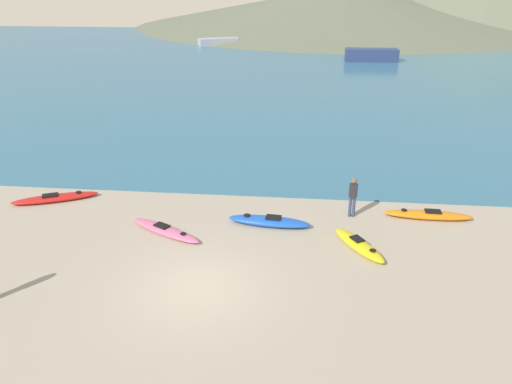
# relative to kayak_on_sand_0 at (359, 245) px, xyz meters

# --- Properties ---
(ground_plane) EXTENTS (400.00, 400.00, 0.00)m
(ground_plane) POSITION_rel_kayak_on_sand_0_xyz_m (-5.21, -2.93, -0.16)
(ground_plane) COLOR tan
(bay_water) EXTENTS (160.00, 70.00, 0.06)m
(bay_water) POSITION_rel_kayak_on_sand_0_xyz_m (-5.21, 39.13, -0.13)
(bay_water) COLOR teal
(bay_water) RESTS_ON ground_plane
(far_hill_left) EXTENTS (75.01, 75.01, 6.73)m
(far_hill_left) POSITION_rel_kayak_on_sand_0_xyz_m (3.79, 82.89, 3.20)
(far_hill_left) COLOR #6B7056
(far_hill_left) RESTS_ON ground_plane
(far_hill_midleft) EXTENTS (53.00, 53.00, 6.44)m
(far_hill_midleft) POSITION_rel_kayak_on_sand_0_xyz_m (27.02, 88.04, 3.05)
(far_hill_midleft) COLOR #6B7056
(far_hill_midleft) RESTS_ON ground_plane
(kayak_on_sand_0) EXTENTS (1.96, 2.60, 0.37)m
(kayak_on_sand_0) POSITION_rel_kayak_on_sand_0_xyz_m (0.00, 0.00, 0.00)
(kayak_on_sand_0) COLOR yellow
(kayak_on_sand_0) RESTS_ON ground_plane
(kayak_on_sand_1) EXTENTS (3.18, 2.13, 0.30)m
(kayak_on_sand_1) POSITION_rel_kayak_on_sand_0_xyz_m (-7.14, 0.45, -0.04)
(kayak_on_sand_1) COLOR #E5668C
(kayak_on_sand_1) RESTS_ON ground_plane
(kayak_on_sand_2) EXTENTS (3.45, 0.78, 0.35)m
(kayak_on_sand_2) POSITION_rel_kayak_on_sand_0_xyz_m (2.94, 2.72, -0.01)
(kayak_on_sand_2) COLOR orange
(kayak_on_sand_2) RESTS_ON ground_plane
(kayak_on_sand_3) EXTENTS (3.27, 1.08, 0.38)m
(kayak_on_sand_3) POSITION_rel_kayak_on_sand_0_xyz_m (-3.31, 1.49, 0.01)
(kayak_on_sand_3) COLOR blue
(kayak_on_sand_3) RESTS_ON ground_plane
(kayak_on_sand_4) EXTENTS (3.52, 2.04, 0.32)m
(kayak_on_sand_4) POSITION_rel_kayak_on_sand_0_xyz_m (-12.63, 2.80, -0.03)
(kayak_on_sand_4) COLOR red
(kayak_on_sand_4) RESTS_ON ground_plane
(person_near_waterline) EXTENTS (0.34, 0.25, 1.66)m
(person_near_waterline) POSITION_rel_kayak_on_sand_0_xyz_m (-0.08, 2.60, 0.79)
(person_near_waterline) COLOR #384260
(person_near_waterline) RESTS_ON ground_plane
(moored_boat_1) EXTENTS (5.53, 3.83, 0.90)m
(moored_boat_1) POSITION_rel_kayak_on_sand_0_xyz_m (-14.06, 52.44, 0.35)
(moored_boat_1) COLOR #B2B2B7
(moored_boat_1) RESTS_ON bay_water
(moored_boat_2) EXTENTS (5.69, 1.95, 1.32)m
(moored_boat_2) POSITION_rel_kayak_on_sand_0_xyz_m (4.82, 41.18, 0.56)
(moored_boat_2) COLOR navy
(moored_boat_2) RESTS_ON bay_water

